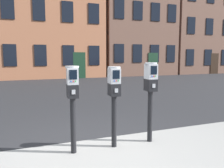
{
  "coord_description": "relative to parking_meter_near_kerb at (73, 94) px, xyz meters",
  "views": [
    {
      "loc": [
        -1.06,
        -3.86,
        1.7
      ],
      "look_at": [
        0.37,
        -0.18,
        1.24
      ],
      "focal_mm": 36.58,
      "sensor_mm": 36.0,
      "label": 1
    }
  ],
  "objects": [
    {
      "name": "townhouse_orange_brick",
      "position": [
        9.64,
        17.98,
        4.43
      ],
      "size": [
        7.06,
        6.83,
        11.09
      ],
      "color": "brown",
      "rests_on": "ground_plane"
    },
    {
      "name": "townhouse_brick_corner",
      "position": [
        16.8,
        17.32,
        3.48
      ],
      "size": [
        6.76,
        5.52,
        9.19
      ],
      "color": "brown",
      "rests_on": "ground_plane"
    },
    {
      "name": "ground_plane",
      "position": [
        0.35,
        0.28,
        -1.12
      ],
      "size": [
        160.0,
        160.0,
        0.0
      ],
      "primitive_type": "plane",
      "color": "#28282B"
    },
    {
      "name": "townhouse_brownstone",
      "position": [
        1.58,
        18.12,
        3.91
      ],
      "size": [
        8.48,
        7.12,
        10.06
      ],
      "color": "#B7704C",
      "rests_on": "ground_plane"
    },
    {
      "name": "parking_meter_end_of_row",
      "position": [
        1.43,
        0.0,
        0.03
      ],
      "size": [
        0.23,
        0.26,
        1.47
      ],
      "rotation": [
        0.0,
        0.0,
        -1.65
      ],
      "color": "black",
      "rests_on": "sidewalk_slab"
    },
    {
      "name": "parking_meter_near_kerb",
      "position": [
        0.0,
        0.0,
        0.0
      ],
      "size": [
        0.23,
        0.26,
        1.42
      ],
      "rotation": [
        0.0,
        0.0,
        -1.65
      ],
      "color": "black",
      "rests_on": "sidewalk_slab"
    },
    {
      "name": "parking_meter_twin_adjacent",
      "position": [
        0.72,
        -0.0,
        -0.01
      ],
      "size": [
        0.23,
        0.26,
        1.4
      ],
      "rotation": [
        0.0,
        0.0,
        -1.65
      ],
      "color": "black",
      "rests_on": "sidewalk_slab"
    }
  ]
}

